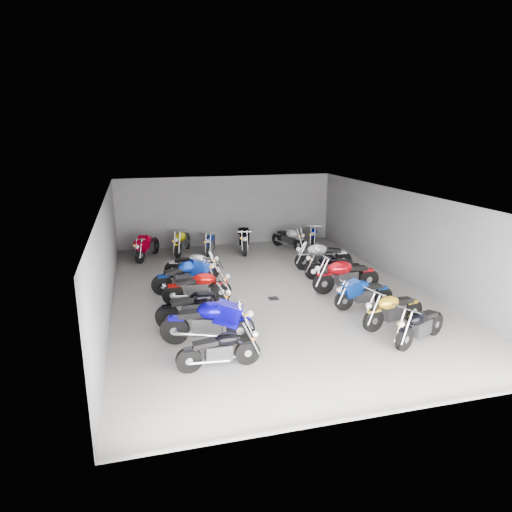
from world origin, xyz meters
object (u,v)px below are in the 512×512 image
(motorcycle_back_b, at_px, (182,242))
(motorcycle_left_a, at_px, (220,349))
(motorcycle_left_b, at_px, (209,322))
(motorcycle_back_e, at_px, (289,238))
(motorcycle_right_c, at_px, (363,293))
(motorcycle_right_b, at_px, (393,309))
(motorcycle_back_d, at_px, (243,239))
(motorcycle_right_a, at_px, (420,325))
(motorcycle_left_f, at_px, (193,265))
(motorcycle_back_c, at_px, (210,242))
(motorcycle_left_e, at_px, (185,276))
(motorcycle_right_f, at_px, (323,256))
(motorcycle_back_f, at_px, (313,235))
(motorcycle_right_d, at_px, (345,275))
(drain_grate, at_px, (273,298))
(motorcycle_right_e, at_px, (334,267))
(motorcycle_left_d, at_px, (198,287))
(motorcycle_back_a, at_px, (147,246))
(motorcycle_left_c, at_px, (196,307))

(motorcycle_back_b, bearing_deg, motorcycle_left_a, 108.83)
(motorcycle_left_b, distance_m, motorcycle_back_e, 9.92)
(motorcycle_left_b, distance_m, motorcycle_right_c, 5.05)
(motorcycle_right_b, height_order, motorcycle_back_d, motorcycle_back_d)
(motorcycle_right_a, relative_size, motorcycle_right_b, 0.91)
(motorcycle_left_f, bearing_deg, motorcycle_back_c, 179.88)
(motorcycle_left_e, xyz_separation_m, motorcycle_right_c, (5.04, -2.85, -0.07))
(motorcycle_right_f, relative_size, motorcycle_back_e, 1.16)
(motorcycle_back_d, relative_size, motorcycle_back_f, 1.31)
(motorcycle_back_d, bearing_deg, motorcycle_right_b, 112.28)
(motorcycle_back_b, xyz_separation_m, motorcycle_back_c, (1.21, -0.21, -0.07))
(motorcycle_right_f, bearing_deg, motorcycle_right_b, -175.81)
(motorcycle_left_a, relative_size, motorcycle_right_d, 0.82)
(motorcycle_left_b, bearing_deg, motorcycle_right_d, 132.80)
(motorcycle_left_b, relative_size, motorcycle_back_c, 1.22)
(drain_grate, relative_size, motorcycle_right_a, 0.17)
(motorcycle_left_b, distance_m, motorcycle_back_d, 9.12)
(motorcycle_right_b, xyz_separation_m, motorcycle_back_e, (0.01, 8.81, -0.00))
(motorcycle_left_b, xyz_separation_m, motorcycle_right_c, (4.91, 1.20, -0.11))
(motorcycle_left_a, distance_m, motorcycle_right_b, 5.10)
(drain_grate, bearing_deg, motorcycle_right_a, -56.07)
(motorcycle_right_e, height_order, motorcycle_right_f, motorcycle_right_f)
(motorcycle_right_d, relative_size, motorcycle_right_f, 1.05)
(motorcycle_right_d, relative_size, motorcycle_back_e, 1.22)
(motorcycle_left_f, height_order, motorcycle_right_a, motorcycle_left_f)
(motorcycle_left_d, bearing_deg, motorcycle_right_d, 90.09)
(motorcycle_back_f, bearing_deg, motorcycle_right_d, 101.88)
(motorcycle_right_e, relative_size, motorcycle_back_d, 0.85)
(drain_grate, relative_size, motorcycle_back_f, 0.18)
(motorcycle_right_a, height_order, motorcycle_back_a, motorcycle_back_a)
(motorcycle_left_b, xyz_separation_m, motorcycle_back_f, (6.38, 8.91, -0.11))
(motorcycle_left_c, height_order, motorcycle_back_a, motorcycle_back_a)
(motorcycle_right_f, bearing_deg, motorcycle_back_b, 60.13)
(motorcycle_back_d, bearing_deg, motorcycle_left_d, 73.00)
(motorcycle_right_a, relative_size, motorcycle_back_c, 0.97)
(motorcycle_left_c, relative_size, motorcycle_right_e, 1.08)
(motorcycle_left_f, relative_size, motorcycle_back_b, 0.91)
(motorcycle_right_e, relative_size, motorcycle_back_e, 1.04)
(motorcycle_right_f, bearing_deg, motorcycle_back_f, -9.89)
(motorcycle_left_b, relative_size, motorcycle_left_e, 1.06)
(motorcycle_right_b, distance_m, motorcycle_back_b, 10.36)
(motorcycle_left_a, xyz_separation_m, motorcycle_back_f, (6.34, 10.21, -0.00))
(motorcycle_left_c, xyz_separation_m, motorcycle_right_e, (5.28, 2.58, -0.01))
(motorcycle_back_c, height_order, motorcycle_back_f, motorcycle_back_c)
(motorcycle_left_b, relative_size, motorcycle_back_f, 1.30)
(motorcycle_right_c, bearing_deg, motorcycle_back_b, 28.07)
(motorcycle_left_b, relative_size, motorcycle_back_a, 1.13)
(motorcycle_left_b, distance_m, motorcycle_right_f, 7.42)
(motorcycle_back_b, bearing_deg, motorcycle_back_e, -164.55)
(motorcycle_back_e, bearing_deg, motorcycle_right_f, 69.45)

